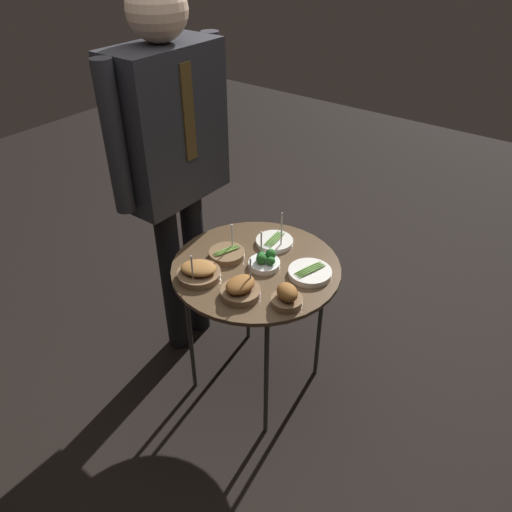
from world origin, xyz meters
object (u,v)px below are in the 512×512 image
(bowl_roast_near_rim, at_px, (240,289))
(bowl_asparagus_front_left, at_px, (227,254))
(serving_cart, at_px, (256,274))
(waiter_figure, at_px, (171,144))
(bowl_asparagus_center, at_px, (310,272))
(bowl_roast_front_center, at_px, (199,272))
(bowl_broccoli_mid_left, at_px, (265,261))
(bowl_asparagus_front_right, at_px, (274,241))
(bowl_roast_far_rim, at_px, (287,297))

(bowl_roast_near_rim, height_order, bowl_asparagus_front_left, bowl_roast_near_rim)
(serving_cart, relative_size, bowl_asparagus_front_left, 4.63)
(bowl_asparagus_front_left, height_order, waiter_figure, waiter_figure)
(serving_cart, xyz_separation_m, bowl_asparagus_front_left, (-0.02, 0.14, 0.06))
(bowl_asparagus_front_left, bearing_deg, bowl_roast_near_rim, -129.08)
(bowl_asparagus_center, height_order, bowl_roast_front_center, bowl_roast_front_center)
(bowl_broccoli_mid_left, relative_size, bowl_asparagus_center, 0.84)
(bowl_roast_near_rim, bearing_deg, bowl_roast_front_center, 92.99)
(bowl_roast_near_rim, relative_size, bowl_broccoli_mid_left, 1.08)
(serving_cart, xyz_separation_m, bowl_roast_front_center, (-0.20, 0.14, 0.07))
(bowl_broccoli_mid_left, bearing_deg, bowl_asparagus_center, -71.18)
(bowl_asparagus_front_left, distance_m, waiter_figure, 0.53)
(bowl_asparagus_front_right, bearing_deg, bowl_roast_far_rim, -138.33)
(bowl_asparagus_front_right, bearing_deg, waiter_figure, 107.21)
(serving_cart, relative_size, bowl_asparagus_center, 4.00)
(bowl_asparagus_front_left, bearing_deg, bowl_asparagus_center, -73.82)
(bowl_roast_near_rim, distance_m, bowl_asparagus_front_right, 0.39)
(bowl_broccoli_mid_left, bearing_deg, bowl_roast_near_rim, -169.91)
(bowl_asparagus_center, bearing_deg, waiter_figure, 93.17)
(bowl_asparagus_center, xyz_separation_m, waiter_figure, (-0.04, 0.71, 0.39))
(bowl_asparagus_front_right, xyz_separation_m, waiter_figure, (-0.14, 0.46, 0.39))
(serving_cart, height_order, bowl_asparagus_center, bowl_asparagus_center)
(bowl_roast_front_center, relative_size, waiter_figure, 0.10)
(bowl_asparagus_front_right, height_order, bowl_roast_far_rim, bowl_asparagus_front_right)
(waiter_figure, bearing_deg, bowl_roast_front_center, -124.90)
(bowl_asparagus_front_left, distance_m, bowl_roast_front_center, 0.18)
(serving_cart, bearing_deg, bowl_asparagus_center, -69.46)
(waiter_figure, bearing_deg, bowl_asparagus_front_left, -100.41)
(bowl_roast_near_rim, bearing_deg, waiter_figure, 67.23)
(bowl_asparagus_center, relative_size, bowl_roast_far_rim, 1.43)
(bowl_asparagus_front_right, height_order, bowl_asparagus_center, bowl_asparagus_front_right)
(bowl_roast_near_rim, height_order, bowl_roast_front_center, bowl_roast_near_rim)
(serving_cart, bearing_deg, bowl_roast_front_center, 146.04)
(bowl_asparagus_center, bearing_deg, bowl_roast_front_center, 128.89)
(bowl_roast_near_rim, xyz_separation_m, bowl_broccoli_mid_left, (0.21, 0.04, -0.01))
(bowl_roast_near_rim, bearing_deg, bowl_asparagus_front_right, 15.46)
(bowl_roast_front_center, bearing_deg, bowl_asparagus_front_left, 0.88)
(waiter_figure, bearing_deg, bowl_roast_near_rim, -112.77)
(bowl_asparagus_front_right, relative_size, bowl_roast_far_rim, 1.45)
(bowl_asparagus_front_right, distance_m, bowl_roast_far_rim, 0.42)
(waiter_figure, bearing_deg, bowl_roast_far_rim, -103.05)
(serving_cart, bearing_deg, bowl_roast_far_rim, -117.78)
(bowl_roast_near_rim, xyz_separation_m, bowl_roast_far_rim, (0.07, -0.17, 0.00))
(bowl_roast_near_rim, distance_m, bowl_asparagus_center, 0.31)
(bowl_roast_near_rim, distance_m, bowl_broccoli_mid_left, 0.22)
(bowl_broccoli_mid_left, bearing_deg, bowl_roast_front_center, 142.63)
(serving_cart, distance_m, bowl_broccoli_mid_left, 0.08)
(bowl_broccoli_mid_left, distance_m, waiter_figure, 0.65)
(bowl_broccoli_mid_left, distance_m, bowl_asparagus_front_left, 0.18)
(bowl_roast_near_rim, height_order, waiter_figure, waiter_figure)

